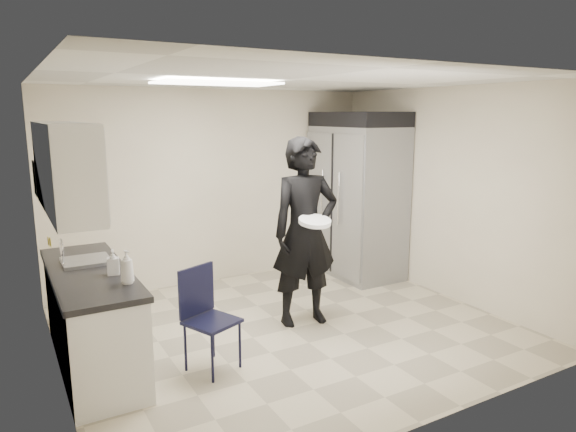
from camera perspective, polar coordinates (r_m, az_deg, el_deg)
floor at (r=5.64m, az=0.18°, el=-12.45°), size 4.50×4.50×0.00m
ceiling at (r=5.18m, az=0.20°, el=14.93°), size 4.50×4.50×0.00m
back_wall at (r=7.04m, az=-7.94°, el=3.24°), size 4.50×0.00×4.50m
left_wall at (r=4.60m, az=-24.95°, el=-1.96°), size 0.00×4.00×4.00m
right_wall at (r=6.65m, az=17.27°, el=2.37°), size 0.00×4.00×4.00m
ceiling_panel at (r=5.28m, az=-7.90°, el=14.43°), size 1.20×0.60×0.02m
lower_counter at (r=5.07m, az=-20.90°, el=-10.78°), size 0.60×1.90×0.86m
countertop at (r=4.92m, az=-21.27°, el=-5.85°), size 0.64×1.95×0.05m
sink at (r=5.17m, az=-21.46°, el=-5.24°), size 0.42×0.40×0.14m
faucet at (r=5.11m, az=-23.80°, el=-3.87°), size 0.02×0.02×0.24m
upper_cabinets at (r=4.73m, az=-23.58°, el=4.95°), size 0.35×1.80×0.75m
towel_dispenser at (r=5.89m, az=-25.31°, el=3.85°), size 0.22×0.30×0.35m
notice_sticker_left at (r=4.71m, az=-24.91°, el=-2.66°), size 0.00×0.12×0.07m
notice_sticker_right at (r=4.92m, az=-25.08°, el=-2.61°), size 0.00×0.12×0.07m
commercial_fridge at (r=7.35m, az=7.65°, el=1.60°), size 0.80×1.35×2.10m
fridge_compressor at (r=7.25m, az=7.89°, el=10.60°), size 0.80×1.35×0.20m
folding_chair at (r=4.71m, az=-8.43°, el=-11.55°), size 0.53×0.53×0.91m
man_tuxedo at (r=5.53m, az=1.90°, el=-1.82°), size 0.81×0.60×2.04m
bucket_lid at (r=5.27m, az=3.00°, el=-0.58°), size 0.38×0.38×0.04m
soap_bottle_a at (r=4.38m, az=-17.47°, el=-5.43°), size 0.13×0.13×0.28m
soap_bottle_b at (r=4.67m, az=-18.87°, el=-4.86°), size 0.12×0.12×0.22m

